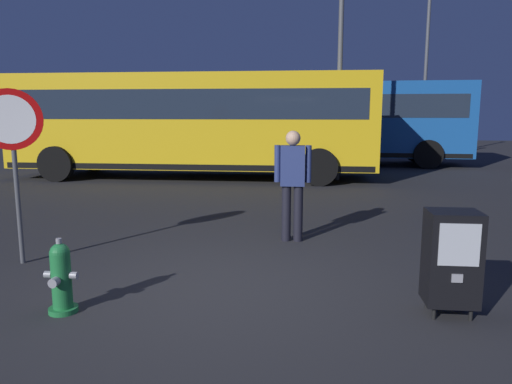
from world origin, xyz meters
The scene contains 9 objects.
ground_plane centered at (0.00, 0.00, 0.00)m, with size 60.00×60.00×0.00m, color #262628.
fire_hydrant centered at (-1.40, -0.78, 0.35)m, with size 0.33×0.32×0.75m.
newspaper_box_primary centered at (2.35, -0.43, 0.57)m, with size 0.48×0.42×1.02m.
stop_sign centered at (-2.70, 0.66, 1.60)m, with size 0.71×0.31×2.23m.
pedestrian centered at (0.75, 2.14, 0.95)m, with size 0.55×0.22×1.67m.
bus_near centered at (-2.37, 9.09, 1.71)m, with size 10.52×2.83×3.00m.
bus_far centered at (1.54, 13.59, 1.71)m, with size 10.62×3.21×3.00m.
street_light_near_left centered at (5.76, 15.83, 4.53)m, with size 0.32×0.32×7.91m.
street_light_far_left centered at (1.85, 9.05, 4.83)m, with size 0.32×0.32×8.49m.
Camera 1 is at (0.95, -5.05, 1.94)m, focal length 33.96 mm.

